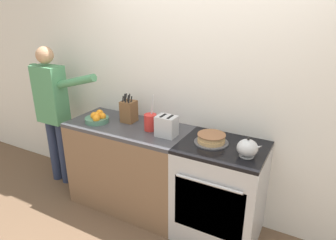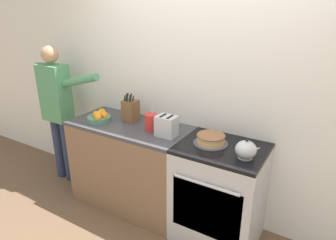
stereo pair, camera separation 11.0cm
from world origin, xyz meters
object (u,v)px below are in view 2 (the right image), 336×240
(layer_cake, at_px, (211,140))
(person_baker, at_px, (57,104))
(fruit_bowl, at_px, (99,117))
(tea_kettle, at_px, (246,150))
(knife_block, at_px, (131,111))
(toaster, at_px, (167,126))
(stove_range, at_px, (219,193))
(utensil_crock, at_px, (151,122))

(layer_cake, bearing_deg, person_baker, -178.91)
(layer_cake, xyz_separation_m, fruit_bowl, (-1.19, -0.09, 0.01))
(tea_kettle, bearing_deg, layer_cake, 164.17)
(fruit_bowl, bearing_deg, tea_kettle, -0.24)
(fruit_bowl, bearing_deg, knife_block, 31.44)
(layer_cake, bearing_deg, toaster, -172.90)
(tea_kettle, distance_m, person_baker, 2.22)
(knife_block, relative_size, person_baker, 0.19)
(tea_kettle, relative_size, knife_block, 0.66)
(stove_range, distance_m, toaster, 0.76)
(layer_cake, relative_size, utensil_crock, 0.86)
(stove_range, bearing_deg, toaster, -175.59)
(utensil_crock, bearing_deg, stove_range, -0.53)
(layer_cake, height_order, fruit_bowl, fruit_bowl)
(stove_range, relative_size, layer_cake, 3.10)
(toaster, bearing_deg, stove_range, 4.41)
(layer_cake, height_order, knife_block, knife_block)
(utensil_crock, bearing_deg, toaster, -13.22)
(stove_range, height_order, utensil_crock, utensil_crock)
(utensil_crock, distance_m, toaster, 0.20)
(stove_range, bearing_deg, layer_cake, 174.28)
(toaster, distance_m, person_baker, 1.48)
(stove_range, relative_size, fruit_bowl, 3.84)
(layer_cake, bearing_deg, stove_range, -5.72)
(tea_kettle, distance_m, toaster, 0.75)
(fruit_bowl, xyz_separation_m, toaster, (0.78, 0.04, 0.05))
(layer_cake, bearing_deg, fruit_bowl, -175.75)
(tea_kettle, bearing_deg, person_baker, 178.48)
(tea_kettle, height_order, fruit_bowl, tea_kettle)
(layer_cake, height_order, toaster, toaster)
(utensil_crock, xyz_separation_m, person_baker, (-1.28, -0.03, -0.03))
(utensil_crock, distance_m, person_baker, 1.28)
(knife_block, bearing_deg, toaster, -14.41)
(layer_cake, relative_size, fruit_bowl, 1.24)
(knife_block, distance_m, toaster, 0.52)
(tea_kettle, bearing_deg, knife_block, 172.10)
(stove_range, xyz_separation_m, fruit_bowl, (-1.30, -0.08, 0.50))
(fruit_bowl, height_order, toaster, toaster)
(fruit_bowl, relative_size, person_baker, 0.15)
(tea_kettle, xyz_separation_m, knife_block, (-1.25, 0.17, 0.04))
(tea_kettle, xyz_separation_m, toaster, (-0.75, 0.04, 0.03))
(fruit_bowl, bearing_deg, stove_range, 3.40)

